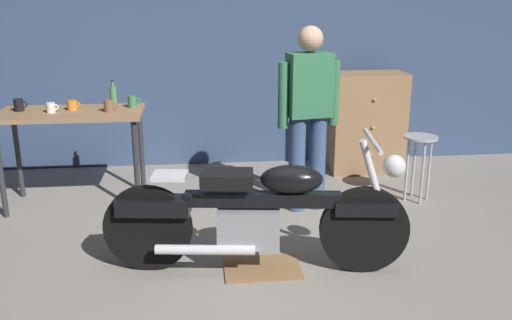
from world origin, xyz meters
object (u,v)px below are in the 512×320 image
Objects in this scene: bottle at (113,95)px; mug_orange_travel at (72,105)px; mug_black_matte at (19,105)px; mug_green_speckled at (132,102)px; person_standing at (308,111)px; mug_white_ceramic at (51,108)px; wooden_dresser at (366,123)px; mug_brown_stoneware at (109,106)px; motorcycle at (258,213)px; shop_stool at (420,151)px.

mug_orange_travel is at bearing -152.63° from bottle.
mug_green_speckled is at bearing 3.15° from mug_black_matte.
person_standing is 2.16m from mug_orange_travel.
mug_orange_travel is at bearing -173.75° from mug_green_speckled.
wooden_dresser is at bearing 13.56° from mug_white_ceramic.
mug_brown_stoneware is 0.52× the size of bottle.
motorcycle is at bearing -40.28° from mug_white_ceramic.
mug_black_matte is 1.05× the size of mug_green_speckled.
shop_stool is (1.10, 0.10, -0.43)m from person_standing.
shop_stool is at bearing 43.73° from motorcycle.
person_standing is 2.61× the size of shop_stool.
shop_stool is at bearing -3.91° from mug_brown_stoneware.
person_standing reaches higher than mug_orange_travel.
person_standing is at bearing -10.73° from mug_orange_travel.
person_standing is 14.45× the size of mug_green_speckled.
bottle reaches higher than mug_orange_travel.
mug_white_ceramic is at bearing -151.99° from bottle.
mug_orange_travel is 0.19m from mug_white_ceramic.
mug_white_ceramic is (-0.17, -0.09, 0.00)m from mug_orange_travel.
mug_brown_stoneware is at bearing -1.47° from mug_white_ceramic.
wooden_dresser reaches higher than mug_brown_stoneware.
mug_white_ceramic is at bearing -150.68° from mug_orange_travel.
mug_black_matte is at bearing -169.13° from wooden_dresser.
person_standing is at bearing -9.43° from mug_brown_stoneware.
motorcycle is 1.37m from person_standing.
mug_brown_stoneware is (-1.20, 1.44, 0.50)m from motorcycle.
wooden_dresser reaches higher than motorcycle.
motorcycle is 9.05× the size of bottle.
mug_black_matte is at bearing -18.51° from person_standing.
mug_brown_stoneware is (0.82, -0.11, -0.00)m from mug_black_matte.
mug_black_matte is (-2.59, 0.41, 0.03)m from person_standing.
mug_white_ceramic is at bearing -17.74° from mug_black_matte.
mug_brown_stoneware reaches higher than mug_white_ceramic.
shop_stool is 2.92m from mug_brown_stoneware.
mug_brown_stoneware is at bearing -7.69° from mug_black_matte.
bottle reaches higher than mug_white_ceramic.
shop_stool is 5.26× the size of mug_black_matte.
mug_orange_travel is at bearing 162.82° from mug_brown_stoneware.
bottle is (-1.19, 1.73, 0.55)m from motorcycle.
mug_brown_stoneware is at bearing -163.67° from wooden_dresser.
motorcycle is 2.09m from shop_stool.
bottle is at bearing 147.12° from mug_green_speckled.
mug_white_ceramic is 0.72m from mug_green_speckled.
mug_brown_stoneware is at bearing -19.06° from person_standing.
mug_orange_travel is 0.50× the size of bottle.
motorcycle is at bearing -57.90° from mug_green_speckled.
person_standing reaches higher than mug_black_matte.
bottle is (-0.19, 0.12, 0.04)m from mug_green_speckled.
mug_brown_stoneware is (-1.78, 0.30, 0.03)m from person_standing.
wooden_dresser is (0.88, 1.07, -0.38)m from person_standing.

